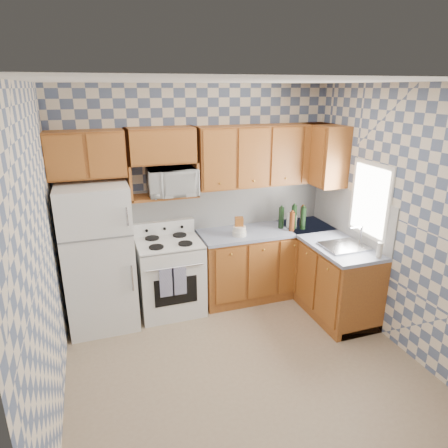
{
  "coord_description": "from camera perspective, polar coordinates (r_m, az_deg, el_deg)",
  "views": [
    {
      "loc": [
        -1.26,
        -3.12,
        2.65
      ],
      "look_at": [
        0.05,
        0.75,
        1.25
      ],
      "focal_mm": 32.0,
      "sensor_mm": 36.0,
      "label": 1
    }
  ],
  "objects": [
    {
      "name": "backsplash_right",
      "position": [
        5.12,
        17.49,
        1.56
      ],
      "size": [
        0.02,
        1.6,
        0.56
      ],
      "primitive_type": "cube",
      "color": "white",
      "rests_on": "right_wall"
    },
    {
      "name": "electric_kettle",
      "position": [
        5.27,
        9.66,
        0.49
      ],
      "size": [
        0.14,
        0.14,
        0.18
      ],
      "primitive_type": "cylinder",
      "color": "white",
      "rests_on": "countertop_back"
    },
    {
      "name": "knife_block",
      "position": [
        4.93,
        2.16,
        -0.29
      ],
      "size": [
        0.12,
        0.12,
        0.22
      ],
      "primitive_type": "cube",
      "rotation": [
        0.0,
        0.0,
        -0.26
      ],
      "color": "brown",
      "rests_on": "countertop_back"
    },
    {
      "name": "backguard",
      "position": [
        5.02,
        -8.59,
        -0.51
      ],
      "size": [
        0.76,
        0.08,
        0.17
      ],
      "primitive_type": "cube",
      "color": "white",
      "rests_on": "cooktop"
    },
    {
      "name": "dish_towel_left",
      "position": [
        4.61,
        -8.18,
        -8.28
      ],
      "size": [
        0.16,
        0.02,
        0.34
      ],
      "primitive_type": "cube",
      "color": "navy",
      "rests_on": "stove_body"
    },
    {
      "name": "upper_cabinets_right",
      "position": [
        5.25,
        13.93,
        9.61
      ],
      "size": [
        0.33,
        0.7,
        0.74
      ],
      "primitive_type": "cube",
      "color": "brown",
      "rests_on": "right_wall"
    },
    {
      "name": "soap_bottle",
      "position": [
        4.58,
        21.34,
        -3.49
      ],
      "size": [
        0.06,
        0.06,
        0.17
      ],
      "primitive_type": "cylinder",
      "color": "silver",
      "rests_on": "countertop_right"
    },
    {
      "name": "bottle_1",
      "position": [
        5.21,
        11.23,
        0.81
      ],
      "size": [
        0.07,
        0.07,
        0.29
      ],
      "primitive_type": "cylinder",
      "color": "black",
      "rests_on": "countertop_back"
    },
    {
      "name": "dish_towel_right",
      "position": [
        4.64,
        -6.41,
        -8.05
      ],
      "size": [
        0.16,
        0.02,
        0.34
      ],
      "primitive_type": "cube",
      "color": "navy",
      "rests_on": "stove_body"
    },
    {
      "name": "stove_body",
      "position": [
        4.98,
        -7.69,
        -7.49
      ],
      "size": [
        0.76,
        0.65,
        0.9
      ],
      "primitive_type": "cube",
      "color": "white",
      "rests_on": "floor"
    },
    {
      "name": "bottle_3",
      "position": [
        5.12,
        9.67,
        0.34
      ],
      "size": [
        0.07,
        0.07,
        0.25
      ],
      "primitive_type": "cylinder",
      "color": "#5B2910",
      "rests_on": "countertop_back"
    },
    {
      "name": "base_cabinets_back",
      "position": [
        5.37,
        5.99,
        -5.52
      ],
      "size": [
        1.75,
        0.6,
        0.88
      ],
      "primitive_type": "cube",
      "color": "brown",
      "rests_on": "floor"
    },
    {
      "name": "countertop_back",
      "position": [
        5.19,
        6.19,
        -0.91
      ],
      "size": [
        1.77,
        0.63,
        0.04
      ],
      "primitive_type": "cube",
      "color": "slate",
      "rests_on": "base_cabinets_back"
    },
    {
      "name": "upper_cabinets_back",
      "position": [
        5.07,
        5.9,
        9.75
      ],
      "size": [
        1.75,
        0.33,
        0.74
      ],
      "primitive_type": "cube",
      "color": "brown",
      "rests_on": "back_wall"
    },
    {
      "name": "upper_cabinets_fridge",
      "position": [
        4.61,
        -19.13,
        9.4
      ],
      "size": [
        0.82,
        0.33,
        0.5
      ],
      "primitive_type": "cube",
      "color": "brown",
      "rests_on": "back_wall"
    },
    {
      "name": "microwave",
      "position": [
        4.72,
        -7.4,
        6.0
      ],
      "size": [
        0.57,
        0.39,
        0.31
      ],
      "primitive_type": "imported",
      "rotation": [
        0.0,
        0.0,
        -0.01
      ],
      "color": "white",
      "rests_on": "microwave_shelf"
    },
    {
      "name": "base_cabinets_right",
      "position": [
        5.23,
        14.07,
        -6.7
      ],
      "size": [
        0.6,
        1.6,
        0.88
      ],
      "primitive_type": "cube",
      "color": "brown",
      "rests_on": "floor"
    },
    {
      "name": "food_containers",
      "position": [
        4.91,
        2.22,
        -0.99
      ],
      "size": [
        0.18,
        0.18,
        0.12
      ],
      "primitive_type": null,
      "color": "silver",
      "rests_on": "countertop_back"
    },
    {
      "name": "right_wall",
      "position": [
        4.5,
        23.65,
        0.46
      ],
      "size": [
        0.02,
        3.2,
        2.7
      ],
      "primitive_type": "cube",
      "color": "slate",
      "rests_on": "ground"
    },
    {
      "name": "window",
      "position": [
        4.78,
        20.15,
        3.2
      ],
      "size": [
        0.02,
        0.66,
        0.86
      ],
      "primitive_type": "cube",
      "color": "silver",
      "rests_on": "right_wall"
    },
    {
      "name": "bottle_2",
      "position": [
        5.32,
        11.16,
        1.08
      ],
      "size": [
        0.07,
        0.07,
        0.27
      ],
      "primitive_type": "cylinder",
      "color": "#5B2910",
      "rests_on": "countertop_back"
    },
    {
      "name": "sink",
      "position": [
        4.78,
        16.75,
        -3.11
      ],
      "size": [
        0.48,
        0.4,
        0.03
      ],
      "primitive_type": "cube",
      "color": "#B7B7BC",
      "rests_on": "countertop_right"
    },
    {
      "name": "microwave_shelf",
      "position": [
        4.78,
        -8.59,
        3.98
      ],
      "size": [
        0.8,
        0.33,
        0.03
      ],
      "primitive_type": "cube",
      "color": "brown",
      "rests_on": "back_wall"
    },
    {
      "name": "cooktop",
      "position": [
        4.8,
        -7.93,
        -2.62
      ],
      "size": [
        0.76,
        0.65,
        0.02
      ],
      "primitive_type": "cube",
      "color": "silver",
      "rests_on": "stove_body"
    },
    {
      "name": "floor",
      "position": [
        4.29,
        2.74,
        -19.32
      ],
      "size": [
        3.4,
        3.4,
        0.0
      ],
      "primitive_type": "plane",
      "color": "#897156",
      "rests_on": "ground"
    },
    {
      "name": "refrigerator",
      "position": [
        4.73,
        -17.46,
        -4.51
      ],
      "size": [
        0.75,
        0.7,
        1.68
      ],
      "primitive_type": "cube",
      "color": "white",
      "rests_on": "floor"
    },
    {
      "name": "bottle_4",
      "position": [
        5.2,
        8.18,
        0.88
      ],
      "size": [
        0.07,
        0.07,
        0.28
      ],
      "primitive_type": "cylinder",
      "color": "black",
      "rests_on": "countertop_back"
    },
    {
      "name": "bottle_0",
      "position": [
        5.21,
        9.96,
        1.01
      ],
      "size": [
        0.07,
        0.07,
        0.31
      ],
      "primitive_type": "cylinder",
      "color": "black",
      "rests_on": "countertop_back"
    },
    {
      "name": "backsplash_back",
      "position": [
        5.2,
        0.68,
        2.73
      ],
      "size": [
        2.6,
        0.02,
        0.56
      ],
      "primitive_type": "cube",
      "color": "white",
      "rests_on": "back_wall"
    },
    {
      "name": "back_wall",
      "position": [
        5.06,
        -3.64,
        3.98
      ],
      "size": [
        3.4,
        0.02,
        2.7
      ],
      "primitive_type": "cube",
      "color": "slate",
      "rests_on": "ground"
    },
    {
      "name": "countertop_right",
      "position": [
        5.05,
        14.43,
        -1.99
      ],
      "size": [
        0.63,
        1.6,
        0.04
      ],
      "primitive_type": "cube",
      "color": "slate",
      "rests_on": "base_cabinets_right"
    }
  ]
}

